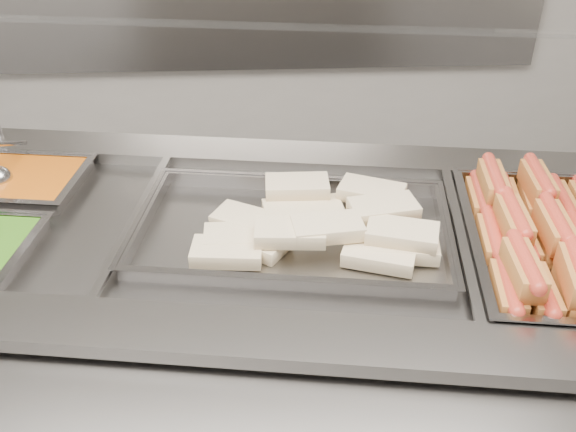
{
  "coord_description": "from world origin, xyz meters",
  "views": [
    {
      "loc": [
        0.05,
        -0.77,
        1.78
      ],
      "look_at": [
        0.12,
        0.48,
        0.96
      ],
      "focal_mm": 40.0,
      "sensor_mm": 36.0,
      "label": 1
    }
  ],
  "objects_px": {
    "steam_counter": "(269,366)",
    "sneeze_guard": "(275,32)",
    "pan_wraps": "(292,234)",
    "pan_hotdogs": "(548,254)",
    "ladle": "(0,177)"
  },
  "relations": [
    {
      "from": "steam_counter",
      "to": "sneeze_guard",
      "type": "distance_m",
      "value": 0.88
    },
    {
      "from": "steam_counter",
      "to": "pan_wraps",
      "type": "relative_size",
      "value": 2.71
    },
    {
      "from": "steam_counter",
      "to": "sneeze_guard",
      "type": "xyz_separation_m",
      "value": [
        0.03,
        0.23,
        0.85
      ]
    },
    {
      "from": "pan_hotdogs",
      "to": "pan_wraps",
      "type": "height_order",
      "value": "same"
    },
    {
      "from": "sneeze_guard",
      "to": "pan_hotdogs",
      "type": "relative_size",
      "value": 2.82
    },
    {
      "from": "sneeze_guard",
      "to": "ladle",
      "type": "height_order",
      "value": "sneeze_guard"
    },
    {
      "from": "pan_hotdogs",
      "to": "pan_wraps",
      "type": "bearing_deg",
      "value": 171.64
    },
    {
      "from": "pan_wraps",
      "to": "steam_counter",
      "type": "bearing_deg",
      "value": 171.64
    },
    {
      "from": "steam_counter",
      "to": "pan_wraps",
      "type": "bearing_deg",
      "value": -8.36
    },
    {
      "from": "ladle",
      "to": "steam_counter",
      "type": "bearing_deg",
      "value": -19.15
    },
    {
      "from": "pan_hotdogs",
      "to": "ladle",
      "type": "xyz_separation_m",
      "value": [
        -1.34,
        0.34,
        0.05
      ]
    },
    {
      "from": "steam_counter",
      "to": "pan_wraps",
      "type": "xyz_separation_m",
      "value": [
        0.06,
        -0.01,
        0.44
      ]
    },
    {
      "from": "steam_counter",
      "to": "sneeze_guard",
      "type": "bearing_deg",
      "value": 81.65
    },
    {
      "from": "pan_hotdogs",
      "to": "ladle",
      "type": "distance_m",
      "value": 1.38
    },
    {
      "from": "sneeze_guard",
      "to": "pan_hotdogs",
      "type": "height_order",
      "value": "sneeze_guard"
    }
  ]
}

